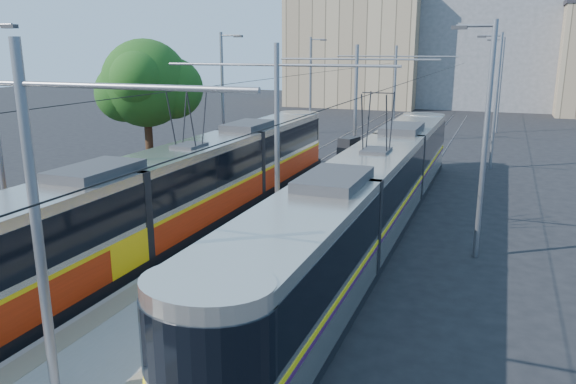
% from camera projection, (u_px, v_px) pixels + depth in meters
% --- Properties ---
extents(ground, '(160.00, 160.00, 0.00)m').
position_uv_depth(ground, '(166.00, 320.00, 15.08)').
color(ground, black).
rests_on(ground, ground).
extents(platform, '(4.00, 50.00, 0.30)m').
position_uv_depth(platform, '(340.00, 180.00, 30.42)').
color(platform, gray).
rests_on(platform, ground).
extents(tactile_strip_left, '(0.70, 50.00, 0.01)m').
position_uv_depth(tactile_strip_left, '(314.00, 175.00, 30.88)').
color(tactile_strip_left, gray).
rests_on(tactile_strip_left, platform).
extents(tactile_strip_right, '(0.70, 50.00, 0.01)m').
position_uv_depth(tactile_strip_right, '(366.00, 180.00, 29.88)').
color(tactile_strip_right, gray).
rests_on(tactile_strip_right, platform).
extents(rails, '(8.71, 70.00, 0.03)m').
position_uv_depth(rails, '(340.00, 183.00, 30.45)').
color(rails, gray).
rests_on(rails, ground).
extents(tram_left, '(2.43, 27.84, 5.50)m').
position_uv_depth(tram_left, '(191.00, 185.00, 22.73)').
color(tram_left, black).
rests_on(tram_left, ground).
extents(tram_right, '(2.43, 28.21, 5.50)m').
position_uv_depth(tram_right, '(375.00, 188.00, 21.61)').
color(tram_right, black).
rests_on(tram_right, ground).
extents(catenary, '(9.20, 70.00, 7.00)m').
position_uv_depth(catenary, '(325.00, 104.00, 26.76)').
color(catenary, slate).
rests_on(catenary, platform).
extents(street_lamps, '(15.18, 38.22, 8.00)m').
position_uv_depth(street_lamps, '(360.00, 99.00, 33.03)').
color(street_lamps, slate).
rests_on(street_lamps, ground).
extents(shelter, '(0.96, 1.30, 2.58)m').
position_uv_depth(shelter, '(348.00, 162.00, 27.68)').
color(shelter, black).
rests_on(shelter, platform).
extents(tree, '(5.25, 4.85, 7.62)m').
position_uv_depth(tree, '(153.00, 85.00, 30.65)').
color(tree, '#382314').
rests_on(tree, ground).
extents(building_left, '(16.32, 12.24, 14.28)m').
position_uv_depth(building_left, '(358.00, 48.00, 71.03)').
color(building_left, tan).
rests_on(building_left, ground).
extents(building_centre, '(18.36, 14.28, 14.81)m').
position_uv_depth(building_centre, '(493.00, 45.00, 69.03)').
color(building_centre, gray).
rests_on(building_centre, ground).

